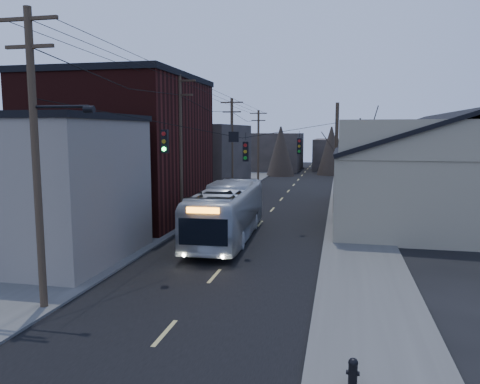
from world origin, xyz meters
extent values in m
plane|color=black|center=(0.00, 0.00, 0.00)|extent=(160.00, 160.00, 0.00)
cube|color=black|center=(0.00, 30.00, 0.01)|extent=(9.00, 110.00, 0.02)
cube|color=#474744|center=(-6.50, 30.00, 0.06)|extent=(4.00, 110.00, 0.12)
cube|color=#474744|center=(6.50, 30.00, 0.06)|extent=(4.00, 110.00, 0.12)
cube|color=#6C645A|center=(-9.00, 9.00, 3.50)|extent=(8.00, 8.00, 7.00)
cube|color=black|center=(-10.00, 20.00, 5.00)|extent=(10.00, 12.00, 10.00)
cube|color=#2D2824|center=(-9.50, 36.00, 3.50)|extent=(9.00, 14.00, 7.00)
cube|color=gray|center=(13.00, 25.00, 2.50)|extent=(16.00, 20.00, 5.00)
cube|color=black|center=(9.00, 25.00, 6.30)|extent=(8.16, 20.60, 2.86)
cube|color=#2D2824|center=(-6.00, 65.00, 3.00)|extent=(10.00, 12.00, 6.00)
cube|color=#2D2824|center=(7.00, 70.00, 2.50)|extent=(12.00, 14.00, 5.00)
cone|color=black|center=(6.50, 20.00, 3.60)|extent=(0.40, 0.40, 7.20)
cylinder|color=#382B1E|center=(-5.00, 3.00, 5.25)|extent=(0.28, 0.28, 10.50)
cube|color=#382B1E|center=(-5.00, 3.00, 10.10)|extent=(2.20, 0.12, 0.12)
cylinder|color=#382B1E|center=(-5.00, 18.00, 5.00)|extent=(0.28, 0.28, 10.00)
cube|color=#382B1E|center=(-5.00, 18.00, 9.60)|extent=(2.20, 0.12, 0.12)
cylinder|color=#382B1E|center=(-5.00, 33.00, 4.75)|extent=(0.28, 0.28, 9.50)
cube|color=#382B1E|center=(-5.00, 33.00, 9.10)|extent=(2.20, 0.12, 0.12)
cylinder|color=#382B1E|center=(-5.00, 48.00, 4.50)|extent=(0.28, 0.28, 9.00)
cube|color=#382B1E|center=(-5.00, 48.00, 8.60)|extent=(2.20, 0.12, 0.12)
cylinder|color=#382B1E|center=(5.00, 25.00, 4.25)|extent=(0.28, 0.28, 8.50)
cube|color=black|center=(-2.00, 7.50, 5.95)|extent=(0.28, 0.20, 1.00)
cube|color=black|center=(0.60, 12.00, 5.35)|extent=(0.28, 0.20, 1.00)
cube|color=black|center=(2.80, 18.00, 5.45)|extent=(0.28, 0.20, 1.00)
imported|color=#ABB1B7|center=(-1.14, 15.08, 1.63)|extent=(3.22, 11.80, 3.26)
imported|color=#B3B6BB|center=(-4.30, 34.94, 0.71)|extent=(1.98, 4.46, 1.42)
cylinder|color=black|center=(5.75, -0.12, 0.40)|extent=(0.23, 0.23, 0.57)
sphere|color=black|center=(5.75, -0.12, 0.72)|extent=(0.25, 0.25, 0.25)
cylinder|color=black|center=(5.75, -0.12, 0.45)|extent=(0.34, 0.14, 0.11)
camera|label=1|loc=(5.30, -11.33, 6.39)|focal=35.00mm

